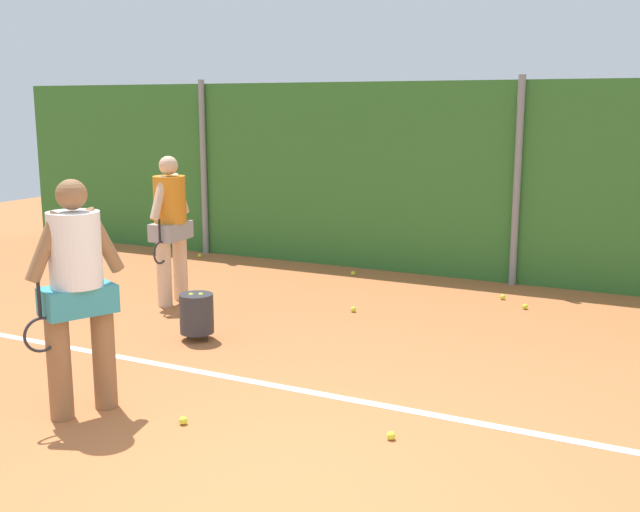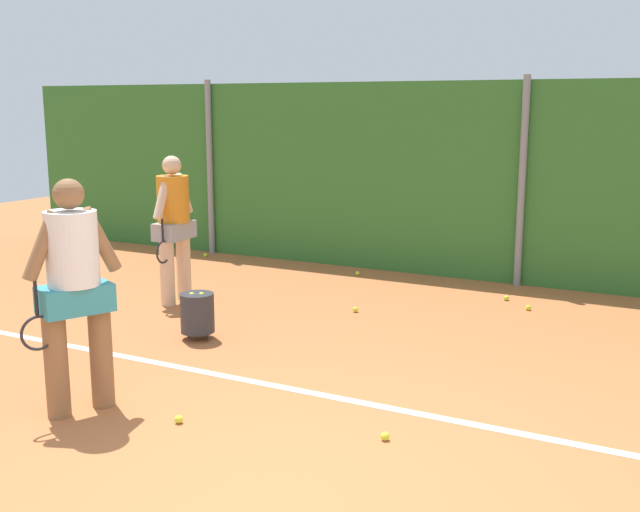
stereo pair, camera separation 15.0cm
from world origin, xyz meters
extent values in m
plane|color=#B76638|center=(0.00, 1.98, 0.00)|extent=(27.35, 27.35, 0.00)
cube|color=#33702D|center=(0.00, 6.74, 1.39)|extent=(17.78, 0.25, 2.79)
cylinder|color=gray|center=(-5.13, 6.56, 1.43)|extent=(0.10, 0.10, 2.85)
cylinder|color=gray|center=(0.00, 6.56, 1.43)|extent=(0.10, 0.10, 2.85)
cube|color=white|center=(0.00, 1.70, 0.00)|extent=(12.99, 0.10, 0.01)
cylinder|color=#8C603D|center=(-2.04, 0.67, 0.42)|extent=(0.19, 0.19, 0.84)
cylinder|color=#8C603D|center=(-2.19, 0.33, 0.42)|extent=(0.19, 0.19, 0.84)
cube|color=teal|center=(-2.11, 0.50, 0.95)|extent=(0.53, 0.64, 0.22)
cylinder|color=white|center=(-2.11, 0.50, 1.36)|extent=(0.41, 0.41, 0.59)
sphere|color=#8C603D|center=(-2.11, 0.50, 1.79)|extent=(0.24, 0.24, 0.24)
cylinder|color=#8C603D|center=(-2.02, 0.71, 1.40)|extent=(0.21, 0.32, 0.57)
cylinder|color=#8C603D|center=(-2.21, 0.29, 1.40)|extent=(0.21, 0.32, 0.57)
cylinder|color=black|center=(-2.20, 0.19, 1.01)|extent=(0.03, 0.03, 0.28)
torus|color=#26262B|center=(-2.20, 0.19, 0.74)|extent=(0.14, 0.27, 0.28)
cylinder|color=beige|center=(-3.64, 3.86, 0.40)|extent=(0.18, 0.18, 0.81)
cylinder|color=beige|center=(-3.61, 3.50, 0.40)|extent=(0.18, 0.18, 0.81)
cube|color=#99999E|center=(-3.62, 3.68, 0.92)|extent=(0.35, 0.56, 0.22)
cylinder|color=orange|center=(-3.62, 3.68, 1.31)|extent=(0.40, 0.40, 0.58)
sphere|color=beige|center=(-3.62, 3.68, 1.73)|extent=(0.23, 0.23, 0.23)
cylinder|color=beige|center=(-3.64, 3.90, 1.36)|extent=(0.12, 0.33, 0.54)
cylinder|color=beige|center=(-3.61, 3.45, 1.36)|extent=(0.12, 0.33, 0.54)
cylinder|color=black|center=(-3.56, 3.37, 0.97)|extent=(0.03, 0.03, 0.28)
torus|color=#26262B|center=(-3.56, 3.37, 0.70)|extent=(0.04, 0.28, 0.28)
cylinder|color=#2D2D33|center=(-2.44, 2.52, 0.29)|extent=(0.36, 0.36, 0.42)
cylinder|color=#2D2D33|center=(-2.31, 2.52, 0.04)|extent=(0.02, 0.02, 0.08)
cylinder|color=#2D2D33|center=(-2.57, 2.52, 0.04)|extent=(0.02, 0.02, 0.08)
cylinder|color=#2D2D33|center=(-2.44, 2.65, 0.04)|extent=(0.02, 0.02, 0.08)
sphere|color=#CCDB33|center=(-2.40, 2.55, 0.48)|extent=(0.07, 0.07, 0.07)
sphere|color=#CCDB33|center=(-2.49, 2.50, 0.48)|extent=(0.07, 0.07, 0.07)
sphere|color=#CCDB33|center=(-1.40, 4.27, 0.03)|extent=(0.07, 0.07, 0.07)
sphere|color=#CCDB33|center=(0.31, 1.12, 0.03)|extent=(0.07, 0.07, 0.07)
sphere|color=#CCDB33|center=(-5.00, 6.20, 0.03)|extent=(0.07, 0.07, 0.07)
sphere|color=#CCDB33|center=(0.44, 5.32, 0.03)|extent=(0.07, 0.07, 0.07)
sphere|color=#CCDB33|center=(-1.25, 0.66, 0.03)|extent=(0.07, 0.07, 0.07)
sphere|color=#CCDB33|center=(-2.21, 6.10, 0.03)|extent=(0.07, 0.07, 0.07)
sphere|color=#CCDB33|center=(0.08, 5.67, 0.03)|extent=(0.07, 0.07, 0.07)
camera|label=1|loc=(2.22, -3.91, 2.48)|focal=43.01mm
camera|label=2|loc=(2.35, -3.84, 2.48)|focal=43.01mm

